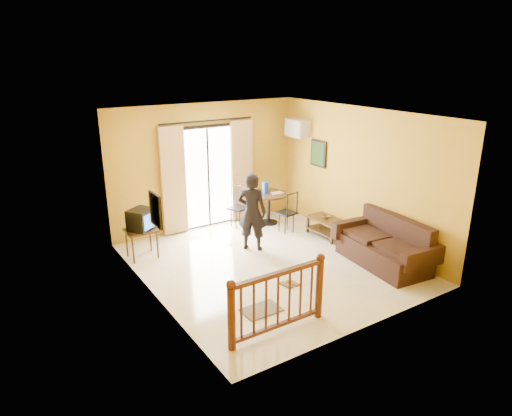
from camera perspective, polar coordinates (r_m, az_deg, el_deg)
ground at (r=8.70m, az=1.65°, el=-7.02°), size 5.00×5.00×0.00m
room_shell at (r=8.11m, az=1.76°, el=3.89°), size 5.00×5.00×5.00m
balcony_door at (r=10.28m, az=-5.97°, el=3.98°), size 2.25×0.14×2.46m
tv_table at (r=9.07m, az=-14.16°, el=-3.08°), size 0.58×0.48×0.58m
television at (r=8.98m, az=-14.10°, el=-1.39°), size 0.60×0.58×0.41m
picture_left at (r=7.01m, az=-12.43°, el=-0.25°), size 0.05×0.42×0.52m
dining_table at (r=10.58m, az=1.58°, el=1.06°), size 0.87×0.87×0.73m
water_jug at (r=10.50m, az=1.18°, el=2.57°), size 0.15×0.15×0.28m
serving_tray at (r=10.55m, az=2.64°, el=1.91°), size 0.30×0.22×0.02m
dining_chairs at (r=10.38m, az=0.70°, el=-2.65°), size 1.23×1.36×0.95m
air_conditioner at (r=10.78m, az=5.15°, el=9.92°), size 0.31×0.60×0.40m
botanical_print at (r=10.45m, az=7.81°, el=6.76°), size 0.05×0.50×0.60m
coffee_table at (r=10.02m, az=8.84°, el=-2.06°), size 0.50×0.90×0.40m
bowl at (r=9.99m, az=8.72°, el=-1.13°), size 0.20×0.20×0.05m
sofa at (r=8.93m, az=15.89°, el=-4.70°), size 1.06×1.98×0.91m
standing_person at (r=9.08m, az=-0.52°, el=-0.50°), size 0.68×0.68×1.59m
stair_balustrade at (r=6.48m, az=2.77°, el=-11.02°), size 1.63×0.13×1.04m
doormat at (r=7.24m, az=0.69°, el=-12.62°), size 0.60×0.40×0.02m
sandals at (r=7.98m, az=4.24°, el=-9.45°), size 0.28×0.26×0.03m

